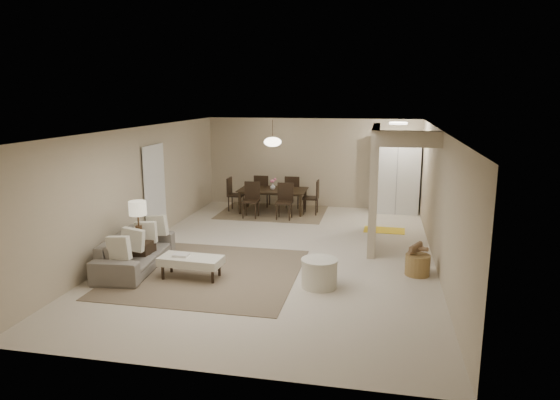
% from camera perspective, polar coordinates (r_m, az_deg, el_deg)
% --- Properties ---
extents(floor, '(9.00, 9.00, 0.00)m').
position_cam_1_polar(floor, '(10.15, 0.04, -6.12)').
color(floor, beige).
rests_on(floor, ground).
extents(ceiling, '(9.00, 9.00, 0.00)m').
position_cam_1_polar(ceiling, '(9.67, 0.04, 8.11)').
color(ceiling, white).
rests_on(ceiling, back_wall).
extents(back_wall, '(6.00, 0.00, 6.00)m').
position_cam_1_polar(back_wall, '(14.21, 3.65, 4.26)').
color(back_wall, '#C4B294').
rests_on(back_wall, floor).
extents(left_wall, '(0.00, 9.00, 9.00)m').
position_cam_1_polar(left_wall, '(10.82, -15.73, 1.41)').
color(left_wall, '#C4B294').
rests_on(left_wall, floor).
extents(right_wall, '(0.00, 9.00, 9.00)m').
position_cam_1_polar(right_wall, '(9.70, 17.68, 0.10)').
color(right_wall, '#C4B294').
rests_on(right_wall, floor).
extents(partition, '(0.15, 2.50, 2.50)m').
position_cam_1_polar(partition, '(10.87, 10.71, 1.69)').
color(partition, '#C4B294').
rests_on(partition, floor).
extents(doorway, '(0.04, 0.90, 2.04)m').
position_cam_1_polar(doorway, '(11.38, -14.17, 0.81)').
color(doorway, black).
rests_on(doorway, floor).
extents(pantry_cabinet, '(1.20, 0.55, 2.10)m').
position_cam_1_polar(pantry_cabinet, '(13.77, 13.18, 2.88)').
color(pantry_cabinet, silver).
rests_on(pantry_cabinet, floor).
extents(flush_light, '(0.44, 0.44, 0.05)m').
position_cam_1_polar(flush_light, '(12.68, 13.36, 8.53)').
color(flush_light, white).
rests_on(flush_light, ceiling).
extents(living_rug, '(3.20, 3.20, 0.01)m').
position_cam_1_polar(living_rug, '(9.17, -8.20, -8.21)').
color(living_rug, brown).
rests_on(living_rug, floor).
extents(sofa, '(2.19, 1.03, 0.62)m').
position_cam_1_polar(sofa, '(9.62, -16.18, -5.70)').
color(sofa, slate).
rests_on(sofa, floor).
extents(ottoman_bench, '(1.11, 0.56, 0.39)m').
position_cam_1_polar(ottoman_bench, '(8.87, -10.14, -6.89)').
color(ottoman_bench, beige).
rests_on(ottoman_bench, living_rug).
extents(side_table, '(0.44, 0.44, 0.49)m').
position_cam_1_polar(side_table, '(9.68, -15.67, -5.95)').
color(side_table, black).
rests_on(side_table, floor).
extents(table_lamp, '(0.32, 0.32, 0.76)m').
position_cam_1_polar(table_lamp, '(9.47, -15.94, -1.31)').
color(table_lamp, '#4D3521').
rests_on(table_lamp, side_table).
extents(round_pouf, '(0.61, 0.61, 0.48)m').
position_cam_1_polar(round_pouf, '(8.40, 4.52, -8.34)').
color(round_pouf, beige).
rests_on(round_pouf, floor).
extents(wicker_basket, '(0.56, 0.56, 0.37)m').
position_cam_1_polar(wicker_basket, '(9.25, 15.44, -7.17)').
color(wicker_basket, olive).
rests_on(wicker_basket, floor).
extents(dining_rug, '(2.80, 2.10, 0.01)m').
position_cam_1_polar(dining_rug, '(13.59, -0.83, -1.40)').
color(dining_rug, '#755F48').
rests_on(dining_rug, floor).
extents(dining_table, '(1.83, 1.03, 0.64)m').
position_cam_1_polar(dining_table, '(13.53, -0.83, -0.11)').
color(dining_table, black).
rests_on(dining_table, dining_rug).
extents(dining_chairs, '(2.48, 1.80, 0.92)m').
position_cam_1_polar(dining_chairs, '(13.50, -0.83, 0.48)').
color(dining_chairs, black).
rests_on(dining_chairs, dining_rug).
extents(vase, '(0.18, 0.18, 0.16)m').
position_cam_1_polar(vase, '(13.45, -0.83, 1.55)').
color(vase, white).
rests_on(vase, dining_table).
extents(yellow_mat, '(0.96, 0.61, 0.01)m').
position_cam_1_polar(yellow_mat, '(12.07, 11.83, -3.39)').
color(yellow_mat, yellow).
rests_on(yellow_mat, floor).
extents(pendant_light, '(0.46, 0.46, 0.71)m').
position_cam_1_polar(pendant_light, '(13.28, -0.85, 6.66)').
color(pendant_light, '#4D3521').
rests_on(pendant_light, ceiling).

